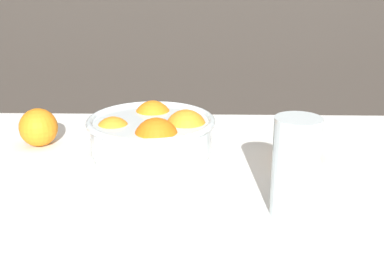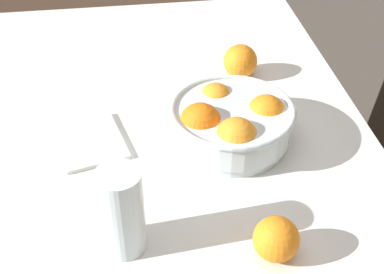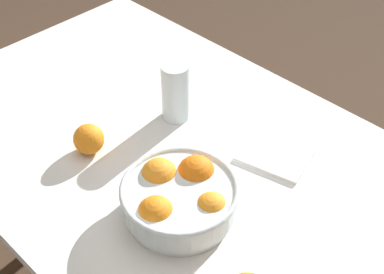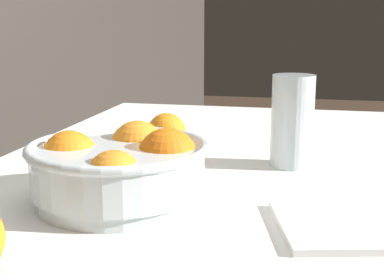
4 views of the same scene
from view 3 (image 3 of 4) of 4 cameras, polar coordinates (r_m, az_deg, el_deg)
dining_table at (r=1.24m, az=0.05°, el=-5.41°), size 1.44×0.80×0.73m
fruit_bowl at (r=1.05m, az=-1.33°, el=-6.42°), size 0.23×0.23×0.10m
juice_glass at (r=1.26m, az=-1.76°, el=4.68°), size 0.07×0.07×0.15m
orange_loose_near_bowl at (r=1.21m, az=-10.96°, el=-0.22°), size 0.07×0.07×0.07m
napkin at (r=1.21m, az=8.84°, el=-1.91°), size 0.17×0.15×0.01m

